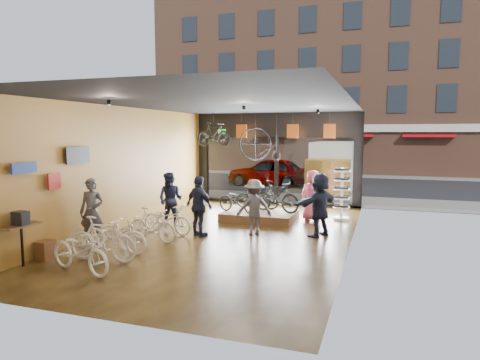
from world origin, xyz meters
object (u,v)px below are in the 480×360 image
at_px(box_truck, 333,166).
at_px(floor_bike_1, 102,239).
at_px(floor_bike_2, 115,235).
at_px(display_bike_right, 257,197).
at_px(customer_2, 199,206).
at_px(floor_bike_3, 152,225).
at_px(customer_0, 92,212).
at_px(display_bike_mid, 276,197).
at_px(hung_bike, 214,134).
at_px(floor_bike_4, 167,219).
at_px(penny_farthing, 262,145).
at_px(floor_bike_0, 80,251).
at_px(customer_1, 170,200).
at_px(sunglasses_rack, 342,194).
at_px(customer_3, 254,207).
at_px(street_car, 269,172).
at_px(display_bike_left, 238,200).
at_px(customer_5, 319,205).
at_px(display_platform, 260,216).
at_px(customer_4, 312,196).

distance_m(box_truck, floor_bike_1, 14.83).
xyz_separation_m(floor_bike_2, display_bike_right, (2.05, 5.57, 0.25)).
height_order(floor_bike_2, customer_2, customer_2).
bearing_deg(floor_bike_3, customer_0, 132.45).
height_order(box_truck, floor_bike_1, box_truck).
relative_size(display_bike_mid, hung_bike, 1.12).
xyz_separation_m(floor_bike_4, penny_farthing, (1.47, 5.12, 2.06)).
bearing_deg(floor_bike_0, floor_bike_4, 14.24).
height_order(customer_1, sunglasses_rack, sunglasses_rack).
relative_size(floor_bike_0, sunglasses_rack, 1.01).
xyz_separation_m(customer_3, penny_farthing, (-1.01, 4.43, 1.69)).
bearing_deg(street_car, customer_3, 12.60).
bearing_deg(customer_2, hung_bike, -47.59).
relative_size(display_bike_left, customer_3, 1.00).
relative_size(street_car, display_bike_mid, 2.61).
bearing_deg(floor_bike_2, display_bike_left, -18.82).
bearing_deg(hung_bike, penny_farthing, -60.56).
distance_m(street_car, customer_5, 12.10).
xyz_separation_m(floor_bike_3, floor_bike_4, (-0.08, 1.00, -0.03)).
relative_size(display_bike_left, display_bike_mid, 0.92).
distance_m(floor_bike_3, hung_bike, 6.11).
distance_m(customer_0, customer_1, 2.90).
xyz_separation_m(display_platform, customer_0, (-3.30, -4.61, 0.75)).
bearing_deg(display_bike_mid, floor_bike_0, 176.32).
relative_size(street_car, customer_0, 2.57).
relative_size(floor_bike_4, display_platform, 0.70).
distance_m(display_bike_mid, customer_0, 6.06).
height_order(floor_bike_2, floor_bike_4, floor_bike_2).
relative_size(display_platform, customer_4, 1.39).
height_order(floor_bike_2, display_bike_left, display_bike_left).
bearing_deg(hung_bike, customer_1, -166.94).
relative_size(display_platform, customer_5, 1.30).
distance_m(street_car, floor_bike_1, 15.36).
relative_size(floor_bike_0, display_bike_mid, 1.02).
bearing_deg(customer_2, street_car, -59.09).
bearing_deg(floor_bike_4, customer_4, -39.98).
height_order(street_car, display_platform, street_car).
relative_size(customer_0, customer_1, 1.04).
bearing_deg(display_platform, floor_bike_2, -114.48).
xyz_separation_m(box_truck, floor_bike_0, (-3.60, -15.17, -0.77)).
relative_size(floor_bike_3, customer_3, 0.97).
bearing_deg(sunglasses_rack, customer_2, -154.62).
relative_size(customer_1, customer_3, 1.07).
xyz_separation_m(customer_2, hung_bike, (-1.39, 4.58, 2.04)).
distance_m(customer_1, sunglasses_rack, 5.80).
xyz_separation_m(floor_bike_3, customer_1, (-0.45, 1.93, 0.39)).
xyz_separation_m(customer_0, penny_farthing, (2.71, 6.94, 1.60)).
distance_m(display_bike_left, penny_farthing, 3.26).
bearing_deg(customer_5, customer_0, -31.74).
height_order(customer_0, customer_5, customer_5).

